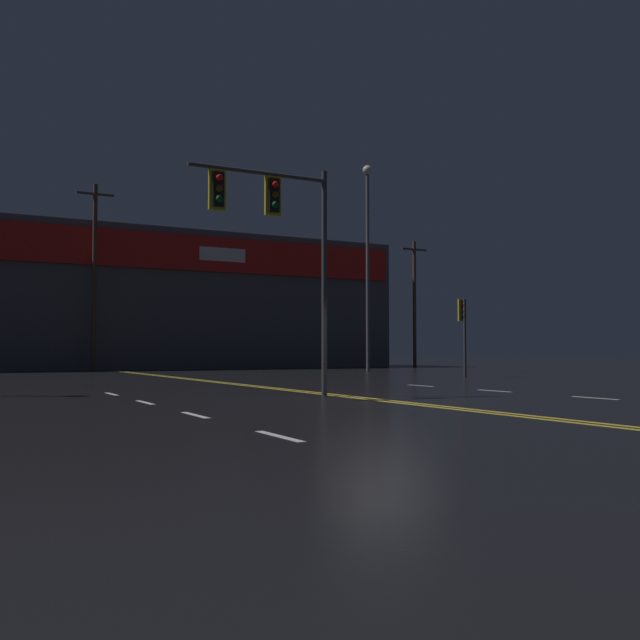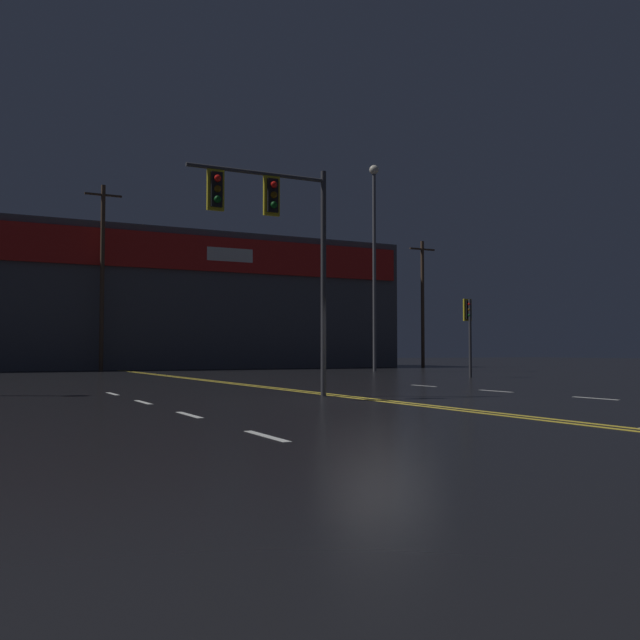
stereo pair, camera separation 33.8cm
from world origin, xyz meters
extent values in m
plane|color=black|center=(0.00, 0.00, 0.00)|extent=(200.00, 200.00, 0.00)
cube|color=gold|center=(-0.15, 0.00, 0.00)|extent=(0.12, 60.00, 0.01)
cube|color=gold|center=(0.15, 0.00, 0.00)|extent=(0.12, 60.00, 0.01)
cube|color=silver|center=(-5.06, -5.40, 0.00)|extent=(0.12, 1.40, 0.01)
cube|color=silver|center=(-5.06, -1.80, 0.00)|extent=(0.12, 1.40, 0.01)
cube|color=silver|center=(-5.06, 1.80, 0.00)|extent=(0.12, 1.40, 0.01)
cube|color=silver|center=(-5.06, 5.40, 0.00)|extent=(0.12, 1.40, 0.01)
cube|color=silver|center=(5.06, -1.80, 0.00)|extent=(0.12, 1.40, 0.01)
cube|color=silver|center=(5.06, 1.80, 0.00)|extent=(0.12, 1.40, 0.01)
cube|color=silver|center=(5.06, 5.40, 0.00)|extent=(0.12, 1.40, 0.01)
cylinder|color=#38383D|center=(-0.46, 1.93, 2.90)|extent=(0.14, 0.14, 5.80)
cylinder|color=#38383D|center=(-2.28, 1.93, 5.55)|extent=(3.63, 0.10, 0.10)
cube|color=black|center=(-1.91, 1.93, 5.01)|extent=(0.28, 0.24, 0.84)
cube|color=gold|center=(-1.91, 1.93, 5.01)|extent=(0.42, 0.08, 0.99)
sphere|color=red|center=(-1.91, 1.78, 5.26)|extent=(0.17, 0.17, 0.17)
sphere|color=#543707|center=(-1.91, 1.78, 5.01)|extent=(0.17, 0.17, 0.17)
sphere|color=#084513|center=(-1.91, 1.78, 4.76)|extent=(0.17, 0.17, 0.17)
cube|color=black|center=(-3.37, 1.93, 5.01)|extent=(0.28, 0.24, 0.84)
cube|color=gold|center=(-3.37, 1.93, 5.01)|extent=(0.42, 0.08, 0.99)
sphere|color=red|center=(-3.37, 1.78, 5.26)|extent=(0.17, 0.17, 0.17)
sphere|color=#543707|center=(-3.37, 1.78, 5.01)|extent=(0.17, 0.17, 0.17)
sphere|color=#084513|center=(-3.37, 1.78, 4.76)|extent=(0.17, 0.17, 0.17)
cylinder|color=#38383D|center=(11.50, 10.97, 1.74)|extent=(0.13, 0.13, 3.48)
cube|color=black|center=(11.50, 11.15, 3.01)|extent=(0.28, 0.24, 0.84)
cube|color=gold|center=(11.50, 11.15, 3.01)|extent=(0.42, 0.08, 0.99)
sphere|color=red|center=(11.50, 10.99, 3.26)|extent=(0.17, 0.17, 0.17)
sphere|color=#543707|center=(11.50, 10.99, 3.01)|extent=(0.17, 0.17, 0.17)
sphere|color=#084513|center=(11.50, 10.99, 2.76)|extent=(0.17, 0.17, 0.17)
cylinder|color=#59595E|center=(12.83, 21.37, 5.85)|extent=(0.20, 0.20, 11.70)
sphere|color=silver|center=(12.83, 21.37, 11.87)|extent=(0.56, 0.56, 0.56)
cube|color=#4C4C51|center=(0.00, 35.73, 4.61)|extent=(40.95, 10.00, 9.21)
cube|color=red|center=(0.00, 30.63, 7.60)|extent=(40.13, 0.20, 2.30)
cube|color=white|center=(7.17, 30.58, 7.60)|extent=(3.20, 0.16, 0.90)
cylinder|color=#4C3828|center=(-1.21, 29.76, 5.62)|extent=(0.26, 0.26, 11.23)
cube|color=#4C3828|center=(-1.21, 29.76, 10.63)|extent=(2.20, 0.12, 0.12)
cylinder|color=#4C3828|center=(22.12, 29.76, 4.73)|extent=(0.26, 0.26, 9.46)
cube|color=#4C3828|center=(22.12, 29.76, 8.86)|extent=(2.20, 0.12, 0.12)
camera|label=1|loc=(-9.05, -14.12, 1.13)|focal=40.00mm
camera|label=2|loc=(-8.75, -14.28, 1.13)|focal=40.00mm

